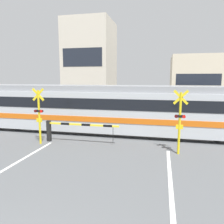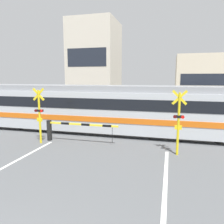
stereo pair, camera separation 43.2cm
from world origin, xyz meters
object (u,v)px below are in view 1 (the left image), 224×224
crossing_signal_right (180,119)px  pedestrian (146,107)px  commuter_train (110,108)px  crossing_signal_left (39,114)px  crossing_barrier_near (66,128)px  crossing_barrier_far (155,115)px

crossing_signal_right → pedestrian: size_ratio=1.86×
commuter_train → crossing_signal_left: 4.45m
commuter_train → crossing_barrier_near: (-1.83, -2.62, -0.82)m
commuter_train → crossing_barrier_far: 3.94m
crossing_barrier_near → pedestrian: pedestrian is taller
commuter_train → crossing_signal_left: size_ratio=6.76×
commuter_train → crossing_signal_left: (-3.09, -3.20, 0.02)m
pedestrian → crossing_signal_left: bearing=-118.4°
crossing_signal_left → pedestrian: bearing=61.6°
crossing_signal_left → crossing_signal_right: same height
pedestrian → commuter_train: bearing=-107.4°
crossing_barrier_far → crossing_signal_left: bearing=-135.1°
commuter_train → pedestrian: commuter_train is taller
crossing_barrier_near → pedestrian: (3.72, 8.66, 0.11)m
crossing_signal_right → crossing_signal_left: bearing=180.0°
commuter_train → crossing_barrier_near: size_ratio=4.94×
crossing_barrier_near → crossing_signal_left: bearing=-155.3°
crossing_barrier_far → crossing_signal_right: crossing_signal_right is taller
crossing_signal_left → crossing_signal_right: size_ratio=1.00×
crossing_barrier_far → crossing_signal_left: size_ratio=1.37×
crossing_signal_right → pedestrian: bearing=103.1°
commuter_train → crossing_signal_right: 5.16m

